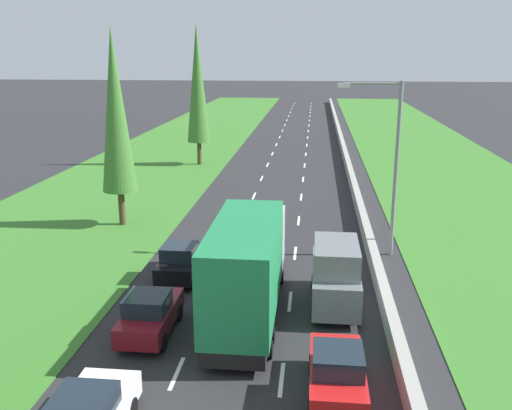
{
  "coord_description": "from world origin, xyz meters",
  "views": [
    {
      "loc": [
        2.6,
        -1.22,
        10.36
      ],
      "look_at": [
        -0.83,
        31.61,
        1.34
      ],
      "focal_mm": 39.46,
      "sensor_mm": 36.0,
      "label": 1
    }
  ],
  "objects_px": {
    "black_hatchback_left_lane": "(181,261)",
    "poplar_tree_third": "(198,84)",
    "grey_van_right_lane": "(335,274)",
    "poplar_tree_second": "(116,112)",
    "green_box_truck_centre_lane": "(248,266)",
    "red_hatchback_right_lane": "(337,372)",
    "street_light_mast": "(390,157)",
    "maroon_hatchback_left_lane": "(150,314)"
  },
  "relations": [
    {
      "from": "black_hatchback_left_lane",
      "to": "poplar_tree_third",
      "type": "xyz_separation_m",
      "value": [
        -4.69,
        27.35,
        6.65
      ]
    },
    {
      "from": "grey_van_right_lane",
      "to": "poplar_tree_second",
      "type": "distance_m",
      "value": 17.18
    },
    {
      "from": "green_box_truck_centre_lane",
      "to": "poplar_tree_third",
      "type": "xyz_separation_m",
      "value": [
        -8.3,
        31.07,
        5.31
      ]
    },
    {
      "from": "red_hatchback_right_lane",
      "to": "street_light_mast",
      "type": "bearing_deg",
      "value": 77.39
    },
    {
      "from": "red_hatchback_right_lane",
      "to": "black_hatchback_left_lane",
      "type": "bearing_deg",
      "value": 128.3
    },
    {
      "from": "poplar_tree_third",
      "to": "street_light_mast",
      "type": "xyz_separation_m",
      "value": [
        14.61,
        -23.1,
        -2.26
      ]
    },
    {
      "from": "street_light_mast",
      "to": "maroon_hatchback_left_lane",
      "type": "bearing_deg",
      "value": -134.92
    },
    {
      "from": "green_box_truck_centre_lane",
      "to": "grey_van_right_lane",
      "type": "relative_size",
      "value": 1.92
    },
    {
      "from": "grey_van_right_lane",
      "to": "street_light_mast",
      "type": "distance_m",
      "value": 8.07
    },
    {
      "from": "red_hatchback_right_lane",
      "to": "black_hatchback_left_lane",
      "type": "distance_m",
      "value": 11.28
    },
    {
      "from": "green_box_truck_centre_lane",
      "to": "grey_van_right_lane",
      "type": "distance_m",
      "value": 3.88
    },
    {
      "from": "grey_van_right_lane",
      "to": "poplar_tree_third",
      "type": "height_order",
      "value": "poplar_tree_third"
    },
    {
      "from": "black_hatchback_left_lane",
      "to": "red_hatchback_right_lane",
      "type": "bearing_deg",
      "value": -51.7
    },
    {
      "from": "maroon_hatchback_left_lane",
      "to": "poplar_tree_third",
      "type": "height_order",
      "value": "poplar_tree_third"
    },
    {
      "from": "red_hatchback_right_lane",
      "to": "black_hatchback_left_lane",
      "type": "relative_size",
      "value": 1.0
    },
    {
      "from": "black_hatchback_left_lane",
      "to": "street_light_mast",
      "type": "distance_m",
      "value": 11.66
    },
    {
      "from": "maroon_hatchback_left_lane",
      "to": "red_hatchback_right_lane",
      "type": "bearing_deg",
      "value": -25.59
    },
    {
      "from": "green_box_truck_centre_lane",
      "to": "maroon_hatchback_left_lane",
      "type": "bearing_deg",
      "value": -152.07
    },
    {
      "from": "green_box_truck_centre_lane",
      "to": "poplar_tree_second",
      "type": "height_order",
      "value": "poplar_tree_second"
    },
    {
      "from": "poplar_tree_second",
      "to": "poplar_tree_third",
      "type": "relative_size",
      "value": 0.92
    },
    {
      "from": "red_hatchback_right_lane",
      "to": "poplar_tree_third",
      "type": "distance_m",
      "value": 38.62
    },
    {
      "from": "black_hatchback_left_lane",
      "to": "poplar_tree_third",
      "type": "relative_size",
      "value": 0.3
    },
    {
      "from": "red_hatchback_right_lane",
      "to": "green_box_truck_centre_lane",
      "type": "bearing_deg",
      "value": 123.3
    },
    {
      "from": "green_box_truck_centre_lane",
      "to": "grey_van_right_lane",
      "type": "xyz_separation_m",
      "value": [
        3.51,
        1.44,
        -0.78
      ]
    },
    {
      "from": "green_box_truck_centre_lane",
      "to": "grey_van_right_lane",
      "type": "bearing_deg",
      "value": 22.33
    },
    {
      "from": "grey_van_right_lane",
      "to": "poplar_tree_second",
      "type": "bearing_deg",
      "value": 141.3
    },
    {
      "from": "maroon_hatchback_left_lane",
      "to": "poplar_tree_third",
      "type": "xyz_separation_m",
      "value": [
        -4.81,
        32.92,
        6.65
      ]
    },
    {
      "from": "maroon_hatchback_left_lane",
      "to": "green_box_truck_centre_lane",
      "type": "distance_m",
      "value": 4.17
    },
    {
      "from": "street_light_mast",
      "to": "green_box_truck_centre_lane",
      "type": "bearing_deg",
      "value": -128.35
    },
    {
      "from": "black_hatchback_left_lane",
      "to": "grey_van_right_lane",
      "type": "xyz_separation_m",
      "value": [
        7.13,
        -2.27,
        0.56
      ]
    },
    {
      "from": "maroon_hatchback_left_lane",
      "to": "poplar_tree_third",
      "type": "distance_m",
      "value": 33.93
    },
    {
      "from": "green_box_truck_centre_lane",
      "to": "street_light_mast",
      "type": "distance_m",
      "value": 10.61
    },
    {
      "from": "red_hatchback_right_lane",
      "to": "grey_van_right_lane",
      "type": "relative_size",
      "value": 0.8
    },
    {
      "from": "grey_van_right_lane",
      "to": "street_light_mast",
      "type": "bearing_deg",
      "value": 66.83
    },
    {
      "from": "grey_van_right_lane",
      "to": "maroon_hatchback_left_lane",
      "type": "bearing_deg",
      "value": -154.81
    },
    {
      "from": "red_hatchback_right_lane",
      "to": "poplar_tree_second",
      "type": "distance_m",
      "value": 21.81
    },
    {
      "from": "poplar_tree_second",
      "to": "green_box_truck_centre_lane",
      "type": "bearing_deg",
      "value": -51.67
    },
    {
      "from": "green_box_truck_centre_lane",
      "to": "poplar_tree_second",
      "type": "xyz_separation_m",
      "value": [
        -9.18,
        11.61,
        4.77
      ]
    },
    {
      "from": "grey_van_right_lane",
      "to": "street_light_mast",
      "type": "xyz_separation_m",
      "value": [
        2.79,
        6.53,
        3.83
      ]
    },
    {
      "from": "poplar_tree_third",
      "to": "red_hatchback_right_lane",
      "type": "bearing_deg",
      "value": -72.12
    },
    {
      "from": "grey_van_right_lane",
      "to": "red_hatchback_right_lane",
      "type": "bearing_deg",
      "value": -91.2
    },
    {
      "from": "maroon_hatchback_left_lane",
      "to": "black_hatchback_left_lane",
      "type": "height_order",
      "value": "same"
    }
  ]
}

